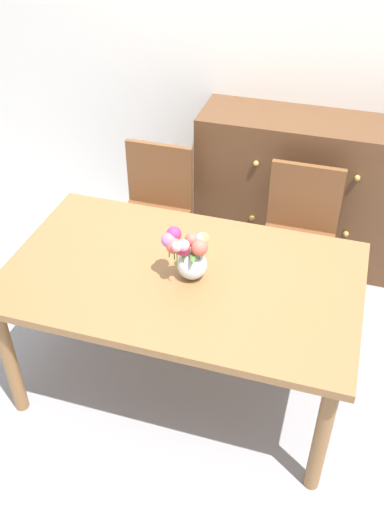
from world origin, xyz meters
name	(u,v)px	position (x,y,z in m)	size (l,w,h in m)	color
ground_plane	(183,379)	(0.00, 0.00, 0.00)	(12.00, 12.00, 0.00)	#939399
back_wall	(260,32)	(0.00, 1.60, 1.40)	(7.00, 0.10, 2.80)	silver
dining_table	(182,287)	(0.00, 0.00, 0.67)	(1.66, 1.00, 0.75)	olive
chair_left	(155,207)	(-0.45, 0.84, 0.52)	(0.42, 0.42, 0.90)	brown
chair_right	(299,231)	(0.45, 0.84, 0.52)	(0.42, 0.42, 0.90)	brown
dresser	(305,191)	(0.42, 1.33, 0.50)	(1.40, 0.47, 1.00)	brown
flower_vase	(189,254)	(0.04, -0.02, 0.89)	(0.22, 0.18, 0.26)	silver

